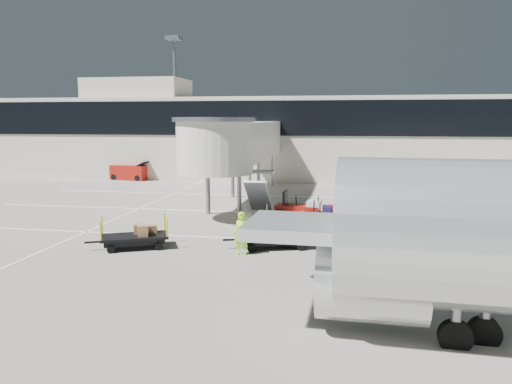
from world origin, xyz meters
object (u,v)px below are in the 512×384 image
at_px(minivan, 422,189).
at_px(suitcase_cart, 343,217).
at_px(ground_worker, 242,233).
at_px(belt_loader, 130,172).
at_px(box_cart_near, 274,234).
at_px(baggage_tug, 299,210).
at_px(box_cart_far, 134,237).

bearing_deg(minivan, suitcase_cart, -109.50).
relative_size(ground_worker, belt_loader, 0.47).
bearing_deg(box_cart_near, belt_loader, 109.12).
distance_m(minivan, belt_loader, 27.79).
distance_m(baggage_tug, ground_worker, 8.26).
bearing_deg(box_cart_far, suitcase_cart, 10.04).
xyz_separation_m(box_cart_far, ground_worker, (5.12, -0.23, 0.42)).
bearing_deg(ground_worker, belt_loader, 126.35).
bearing_deg(box_cart_far, box_cart_near, -14.28).
xyz_separation_m(suitcase_cart, box_cart_near, (-3.13, -5.42, 0.11)).
distance_m(ground_worker, belt_loader, 29.83).
distance_m(box_cart_near, minivan, 16.87).
bearing_deg(suitcase_cart, minivan, 65.05).
distance_m(box_cart_near, ground_worker, 1.89).
height_order(baggage_tug, belt_loader, belt_loader).
height_order(suitcase_cart, ground_worker, ground_worker).
distance_m(baggage_tug, box_cart_near, 6.67).
bearing_deg(box_cart_near, baggage_tug, 67.32).
distance_m(box_cart_near, belt_loader, 29.37).
distance_m(suitcase_cart, minivan, 10.62).
bearing_deg(belt_loader, box_cart_far, -55.90).
xyz_separation_m(suitcase_cart, ground_worker, (-4.34, -6.83, 0.43)).
xyz_separation_m(baggage_tug, minivan, (8.09, 7.82, 0.37)).
height_order(suitcase_cart, belt_loader, belt_loader).
bearing_deg(ground_worker, box_cart_near, 52.43).
height_order(baggage_tug, suitcase_cart, baggage_tug).
height_order(baggage_tug, box_cart_far, baggage_tug).
bearing_deg(belt_loader, ground_worker, -47.11).
bearing_deg(belt_loader, minivan, -9.44).
bearing_deg(belt_loader, box_cart_near, -43.62).
height_order(ground_worker, minivan, ground_worker).
bearing_deg(ground_worker, baggage_tug, 80.50).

